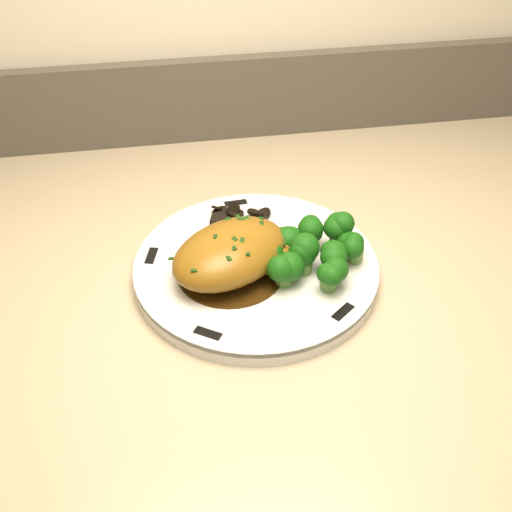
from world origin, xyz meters
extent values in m
cube|color=#523525|center=(-0.13, 1.67, 0.41)|extent=(1.90, 0.62, 0.82)
cube|color=#C1AE8B|center=(-0.13, 1.67, 0.83)|extent=(1.96, 0.65, 0.03)
cube|color=#4C443A|center=(-0.13, 1.99, 0.91)|extent=(1.96, 0.02, 0.12)
cylinder|color=silver|center=(-0.14, 1.67, 0.86)|extent=(0.35, 0.35, 0.02)
cube|color=black|center=(-0.14, 1.79, 0.87)|extent=(0.03, 0.01, 0.00)
cube|color=black|center=(-0.25, 1.70, 0.87)|extent=(0.02, 0.03, 0.00)
cube|color=black|center=(-0.20, 1.57, 0.87)|extent=(0.03, 0.02, 0.00)
cube|color=black|center=(-0.06, 1.58, 0.87)|extent=(0.03, 0.03, 0.00)
cube|color=black|center=(-0.03, 1.71, 0.87)|extent=(0.02, 0.03, 0.00)
cylinder|color=#301D08|center=(-0.16, 1.66, 0.87)|extent=(0.12, 0.12, 0.00)
ellipsoid|color=#956319|center=(-0.16, 1.66, 0.89)|extent=(0.16, 0.15, 0.05)
ellipsoid|color=#956319|center=(-0.12, 1.66, 0.88)|extent=(0.08, 0.07, 0.03)
cube|color=#13360B|center=(-0.20, 1.64, 0.91)|extent=(0.01, 0.00, 0.00)
cube|color=#13360B|center=(-0.19, 1.65, 0.92)|extent=(0.01, 0.00, 0.00)
cube|color=#13360B|center=(-0.17, 1.66, 0.92)|extent=(0.01, 0.00, 0.00)
cube|color=#13360B|center=(-0.16, 1.67, 0.92)|extent=(0.01, 0.00, 0.00)
cube|color=#13360B|center=(-0.15, 1.67, 0.92)|extent=(0.01, 0.00, 0.00)
cube|color=#13360B|center=(-0.13, 1.68, 0.91)|extent=(0.01, 0.00, 0.00)
cylinder|color=black|center=(-0.10, 1.74, 0.87)|extent=(0.01, 0.01, 0.01)
cylinder|color=black|center=(-0.11, 1.75, 0.87)|extent=(0.02, 0.02, 0.01)
cylinder|color=black|center=(-0.11, 1.75, 0.87)|extent=(0.02, 0.02, 0.01)
cylinder|color=black|center=(-0.12, 1.76, 0.87)|extent=(0.02, 0.02, 0.01)
cylinder|color=black|center=(-0.12, 1.76, 0.87)|extent=(0.02, 0.02, 0.01)
cylinder|color=black|center=(-0.13, 1.76, 0.87)|extent=(0.02, 0.02, 0.01)
cylinder|color=black|center=(-0.14, 1.76, 0.87)|extent=(0.02, 0.02, 0.01)
cylinder|color=black|center=(-0.15, 1.76, 0.87)|extent=(0.02, 0.02, 0.00)
cylinder|color=black|center=(-0.16, 1.75, 0.87)|extent=(0.02, 0.02, 0.01)
cylinder|color=black|center=(-0.16, 1.75, 0.87)|extent=(0.02, 0.02, 0.01)
cylinder|color=black|center=(-0.16, 1.74, 0.87)|extent=(0.02, 0.02, 0.01)
cylinder|color=black|center=(-0.16, 1.74, 0.87)|extent=(0.02, 0.02, 0.01)
cylinder|color=black|center=(-0.16, 1.73, 0.87)|extent=(0.03, 0.03, 0.01)
cylinder|color=black|center=(-0.15, 1.73, 0.87)|extent=(0.03, 0.03, 0.01)
cylinder|color=black|center=(-0.14, 1.73, 0.87)|extent=(0.02, 0.03, 0.02)
cylinder|color=black|center=(-0.13, 1.72, 0.87)|extent=(0.02, 0.02, 0.02)
cylinder|color=black|center=(-0.12, 1.73, 0.87)|extent=(0.03, 0.03, 0.01)
cylinder|color=black|center=(-0.12, 1.73, 0.87)|extent=(0.03, 0.03, 0.01)
cylinder|color=black|center=(-0.11, 1.73, 0.87)|extent=(0.03, 0.03, 0.01)
cylinder|color=black|center=(-0.11, 1.74, 0.87)|extent=(0.03, 0.03, 0.01)
cylinder|color=#5B8A3A|center=(-0.10, 1.68, 0.88)|extent=(0.02, 0.02, 0.02)
sphere|color=#0A3708|center=(-0.10, 1.68, 0.89)|extent=(0.03, 0.03, 0.03)
cylinder|color=#5B8A3A|center=(-0.07, 1.69, 0.88)|extent=(0.02, 0.02, 0.02)
sphere|color=#0A3708|center=(-0.07, 1.69, 0.89)|extent=(0.03, 0.03, 0.03)
cylinder|color=#5B8A3A|center=(-0.04, 1.68, 0.88)|extent=(0.02, 0.02, 0.02)
sphere|color=#0A3708|center=(-0.04, 1.68, 0.89)|extent=(0.03, 0.03, 0.03)
cylinder|color=#5B8A3A|center=(-0.09, 1.65, 0.88)|extent=(0.02, 0.02, 0.02)
sphere|color=#0A3708|center=(-0.09, 1.65, 0.89)|extent=(0.03, 0.03, 0.03)
cylinder|color=#5B8A3A|center=(-0.05, 1.64, 0.88)|extent=(0.02, 0.02, 0.02)
sphere|color=#0A3708|center=(-0.05, 1.64, 0.89)|extent=(0.03, 0.03, 0.03)
cylinder|color=#5B8A3A|center=(-0.03, 1.66, 0.88)|extent=(0.02, 0.02, 0.02)
sphere|color=#0A3708|center=(-0.03, 1.66, 0.89)|extent=(0.03, 0.03, 0.03)
cylinder|color=#5B8A3A|center=(-0.11, 1.63, 0.88)|extent=(0.02, 0.02, 0.02)
sphere|color=#0A3708|center=(-0.11, 1.63, 0.89)|extent=(0.03, 0.03, 0.03)
cylinder|color=#5B8A3A|center=(-0.07, 1.62, 0.88)|extent=(0.02, 0.02, 0.02)
sphere|color=#0A3708|center=(-0.07, 1.62, 0.89)|extent=(0.03, 0.03, 0.03)
cylinder|color=#5B8A3A|center=(-0.12, 1.66, 0.88)|extent=(0.02, 0.02, 0.02)
sphere|color=#0A3708|center=(-0.12, 1.66, 0.89)|extent=(0.03, 0.03, 0.03)
camera|label=1|loc=(-0.22, 1.14, 1.32)|focal=45.00mm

